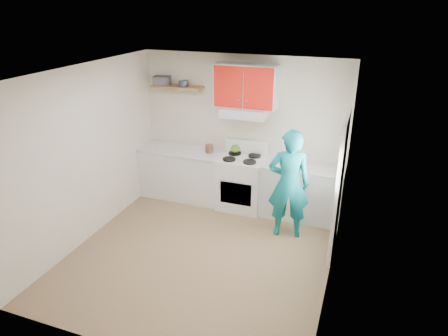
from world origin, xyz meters
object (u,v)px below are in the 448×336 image
at_px(crock, 209,149).
at_px(person, 289,184).
at_px(stove, 242,183).
at_px(kettle, 235,149).
at_px(tin, 183,83).

relative_size(crock, person, 0.10).
xyz_separation_m(stove, kettle, (-0.19, 0.20, 0.53)).
bearing_deg(kettle, stove, -62.87).
bearing_deg(kettle, crock, -178.36).
height_order(stove, kettle, kettle).
height_order(crock, person, person).
bearing_deg(stove, kettle, 132.85).
bearing_deg(crock, person, -24.03).
bearing_deg(crock, stove, -6.21).
xyz_separation_m(kettle, crock, (-0.44, -0.14, -0.01)).
relative_size(kettle, crock, 1.07).
xyz_separation_m(tin, person, (2.07, -0.80, -1.23)).
bearing_deg(tin, kettle, 2.36).
height_order(tin, person, tin).
bearing_deg(tin, stove, -8.39).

